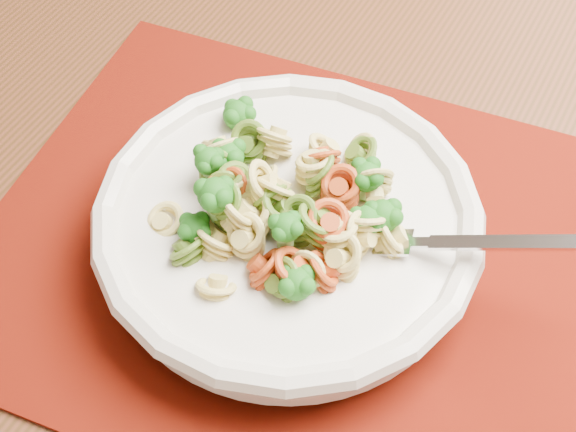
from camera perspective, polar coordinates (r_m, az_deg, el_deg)
The scene contains 5 objects.
dining_table at distance 0.76m, azimuth 6.77°, elevation -1.19°, with size 1.39×1.00×0.76m.
placemat at distance 0.60m, azimuth 1.76°, elevation -2.69°, with size 0.49×0.38×0.00m, color #551103.
pasta_bowl at distance 0.57m, azimuth -0.00°, elevation -0.53°, with size 0.28×0.28×0.05m.
pasta_broccoli_heap at distance 0.56m, azimuth -0.00°, elevation 0.37°, with size 0.24×0.24×0.06m, color #D1BF67, non-canonical shape.
fork at distance 0.55m, azimuth 7.52°, elevation -1.89°, with size 0.19×0.02×0.01m, color silver, non-canonical shape.
Camera 1 is at (0.02, -1.10, 1.26)m, focal length 50.00 mm.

